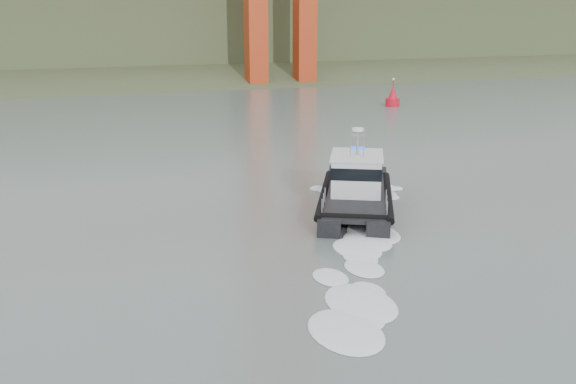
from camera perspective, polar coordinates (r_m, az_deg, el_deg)
name	(u,v)px	position (r m, az deg, el deg)	size (l,w,h in m)	color
ground	(379,296)	(26.59, 8.13, -9.18)	(400.00, 400.00, 0.00)	slate
headlands	(107,32)	(147.19, -15.82, 13.55)	(500.00, 105.36, 27.12)	#324326
patrol_boat	(356,189)	(37.38, 6.07, 0.30)	(7.94, 10.78, 4.96)	black
nav_buoy	(393,98)	(80.04, 9.29, 8.21)	(1.74, 1.74, 3.63)	red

